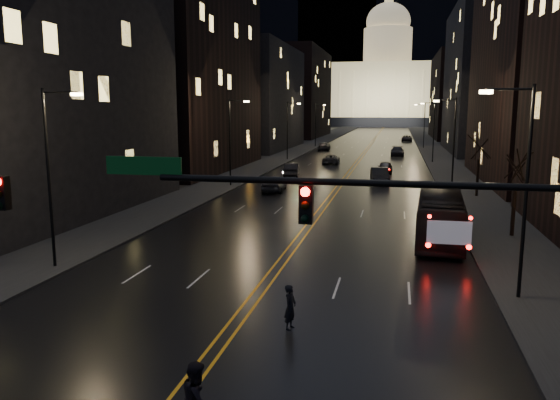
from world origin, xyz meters
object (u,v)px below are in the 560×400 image
Objects in this scene: receding_car_a at (380,176)px; pedestrian_a at (290,307)px; traffic_signal at (401,227)px; oncoming_car_a at (274,183)px; bus at (440,215)px; pedestrian_b at (197,399)px; oncoming_car_b at (292,170)px.

receding_car_a is 40.80m from pedestrian_a.
traffic_signal is 3.53× the size of oncoming_car_a.
bus is at bearing 126.88° from oncoming_car_a.
traffic_signal is 7.58m from pedestrian_a.
oncoming_car_a is 2.49× the size of pedestrian_b.
pedestrian_b is (-7.35, -22.54, -0.56)m from bus.
bus reaches higher than receding_car_a.
bus is at bearing -8.57° from pedestrian_a.
traffic_signal reaches higher than pedestrian_b.
pedestrian_a is at bearing 93.20° from oncoming_car_b.
pedestrian_a is at bearing -108.72° from bus.
receding_car_a is (10.50, -4.11, 0.04)m from oncoming_car_b.
traffic_signal is 6.60m from pedestrian_b.
oncoming_car_b is 52.42m from pedestrian_b.
pedestrian_b reaches higher than receding_car_a.
receding_car_a is at bearing 103.60° from bus.
oncoming_car_b is at bearing 103.91° from traffic_signal.
bus reaches higher than pedestrian_b.
oncoming_car_a is at bearing -146.75° from receding_car_a.
bus is (2.59, 20.54, -3.57)m from traffic_signal.
bus is 2.15× the size of receding_car_a.
pedestrian_b is at bearing -157.22° from traffic_signal.
oncoming_car_a is at bearing 107.33° from traffic_signal.
pedestrian_a is (-1.93, -40.76, 0.00)m from receding_car_a.
pedestrian_a is 0.86× the size of pedestrian_b.
pedestrian_a reaches higher than oncoming_car_b.
pedestrian_a is 7.07m from pedestrian_b.
oncoming_car_a is (-11.73, 37.61, -4.27)m from traffic_signal.
traffic_signal is 51.56m from oncoming_car_b.
traffic_signal reaches higher than oncoming_car_a.
traffic_signal is 3.55× the size of oncoming_car_b.
pedestrian_a is (-6.38, -15.54, -0.69)m from bus.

